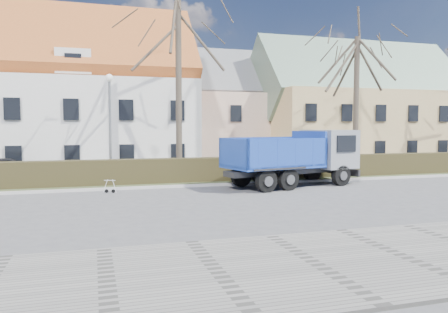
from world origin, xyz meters
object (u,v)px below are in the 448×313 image
object	(u,v)px
streetlight	(110,129)
cart_frame	(105,186)
dump_truck	(288,157)
parked_car_a	(7,169)

from	to	relation	value
streetlight	cart_frame	xyz separation A→B (m)	(-0.38, -3.23, -2.62)
dump_truck	cart_frame	xyz separation A→B (m)	(-9.06, 0.42, -1.15)
cart_frame	parked_car_a	size ratio (longest dim) A/B	0.18
dump_truck	parked_car_a	bearing A→B (deg)	143.50
dump_truck	streetlight	bearing A→B (deg)	144.64
dump_truck	streetlight	distance (m)	9.53
dump_truck	streetlight	xyz separation A→B (m)	(-8.68, 3.65, 1.46)
streetlight	parked_car_a	bearing A→B (deg)	154.29
parked_car_a	dump_truck	bearing A→B (deg)	-123.92
dump_truck	parked_car_a	world-z (taller)	dump_truck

